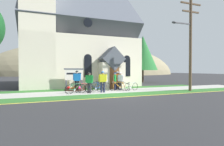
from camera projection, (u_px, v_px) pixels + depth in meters
The scene contains 23 objects.
ground at pixel (100, 89), 16.98m from camera, with size 140.00×140.00×0.00m, color #2B2B2D.
sidewalk_slab at pixel (97, 92), 14.89m from camera, with size 32.00×2.78×0.01m, color #A8A59E.
grass_verge at pixel (105, 95), 12.73m from camera, with size 32.00×1.84×0.01m, color #2D6628.
church_lawn at pixel (90, 89), 17.02m from camera, with size 24.00×1.78×0.01m, color #2D6628.
curb_paint_stripe at pixel (110, 98), 11.73m from camera, with size 28.00×0.16×0.01m, color yellow.
church_building at pixel (76, 44), 21.94m from camera, with size 12.99×11.82×13.72m.
church_sign at pixel (74, 75), 16.56m from camera, with size 1.81×0.14×2.00m.
flower_bed at pixel (75, 89), 16.05m from camera, with size 1.80×1.80×0.34m.
bicycle_black at pixel (119, 86), 15.70m from camera, with size 1.70×0.52×0.84m.
bicycle_red at pixel (131, 87), 15.73m from camera, with size 1.60×0.60×0.77m.
bicycle_yellow at pixel (100, 86), 15.69m from camera, with size 1.69×0.64×0.83m.
bicycle_green at pixel (83, 88), 14.74m from camera, with size 1.62×0.61×0.78m.
bicycle_white at pixel (95, 87), 14.71m from camera, with size 1.78×0.48×0.85m.
bicycle_orange at pixel (76, 89), 13.85m from camera, with size 1.74×0.46×0.82m.
cyclist_in_red_jersey at pixel (115, 80), 16.27m from camera, with size 0.31×0.67×1.62m.
cyclist_in_white_jersey at pixel (103, 80), 14.43m from camera, with size 0.62×0.44×1.74m.
cyclist_in_orange_jersey at pixel (120, 80), 16.19m from camera, with size 0.44×0.65×1.64m.
cyclist_in_blue_jersey at pixel (89, 81), 13.94m from camera, with size 0.54×0.50×1.67m.
cyclist_in_yellow_jersey at pixel (77, 79), 15.51m from camera, with size 0.64×0.38×1.79m.
cyclist_in_green_jersey at pixel (118, 79), 16.49m from camera, with size 0.67×0.32×1.70m.
utility_pole at pixel (190, 39), 15.46m from camera, with size 3.12×0.28×8.26m.
roadside_conifer at pixel (143, 53), 26.36m from camera, with size 4.36×4.36×6.95m.
distant_hill at pixel (88, 74), 71.12m from camera, with size 74.57×42.44×25.12m, color #847A5B.
Camera 1 is at (-4.98, -12.25, 1.86)m, focal length 28.28 mm.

